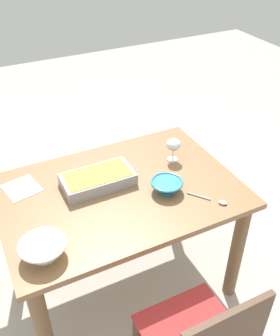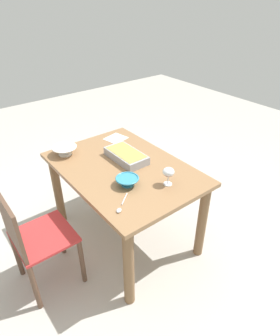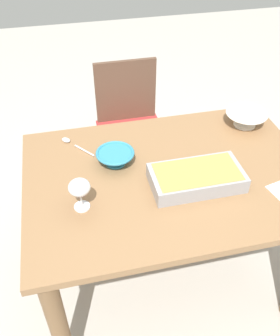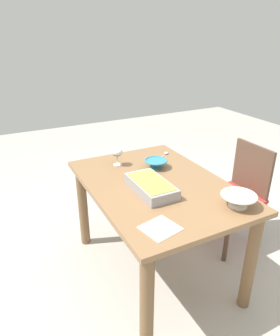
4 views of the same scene
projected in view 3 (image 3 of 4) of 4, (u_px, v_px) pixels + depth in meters
ground_plane at (163, 272)px, 2.02m from camera, size 8.00×8.00×0.00m
dining_table at (169, 195)px, 1.64m from camera, size 1.22×0.85×0.72m
chair at (130, 125)px, 2.29m from camera, size 0.39×0.39×0.83m
wine_glass at (80, 189)px, 1.34m from camera, size 0.08×0.08×0.13m
casserole_dish at (197, 177)px, 1.48m from camera, size 0.37×0.19×0.07m
mixing_bowl at (115, 157)px, 1.58m from camera, size 0.17×0.17×0.06m
small_bowl at (246, 118)px, 1.80m from camera, size 0.20×0.20×0.07m
serving_spoon at (71, 143)px, 1.70m from camera, size 0.14×0.17×0.01m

